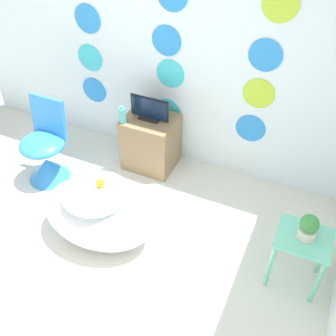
{
  "coord_description": "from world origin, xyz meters",
  "views": [
    {
      "loc": [
        1.4,
        -1.12,
        2.75
      ],
      "look_at": [
        0.45,
        0.97,
        0.76
      ],
      "focal_mm": 42.0,
      "sensor_mm": 36.0,
      "label": 1
    }
  ],
  "objects": [
    {
      "name": "side_table",
      "position": [
        1.55,
        0.94,
        0.4
      ],
      "size": [
        0.4,
        0.35,
        0.51
      ],
      "color": "#72D8B7",
      "rests_on": "ground_plane"
    },
    {
      "name": "bathtub",
      "position": [
        -0.09,
        0.72,
        0.26
      ],
      "size": [
        1.0,
        0.68,
        0.51
      ],
      "color": "white",
      "rests_on": "ground_plane"
    },
    {
      "name": "rubber_duck",
      "position": [
        -0.08,
        0.78,
        0.55
      ],
      "size": [
        0.07,
        0.08,
        0.08
      ],
      "color": "yellow",
      "rests_on": "bathtub"
    },
    {
      "name": "potted_plant_left",
      "position": [
        1.55,
        0.94,
        0.62
      ],
      "size": [
        0.13,
        0.13,
        0.22
      ],
      "color": "beige",
      "rests_on": "side_table"
    },
    {
      "name": "wall_back_dotted",
      "position": [
        -0.0,
        2.03,
        1.3
      ],
      "size": [
        4.74,
        0.05,
        2.6
      ],
      "color": "white",
      "rests_on": "ground_plane"
    },
    {
      "name": "chair",
      "position": [
        -0.97,
        1.14,
        0.28
      ],
      "size": [
        0.44,
        0.44,
        0.85
      ],
      "color": "#338CE0",
      "rests_on": "ground_plane"
    },
    {
      "name": "vase",
      "position": [
        -0.32,
        1.6,
        0.66
      ],
      "size": [
        0.07,
        0.07,
        0.18
      ],
      "color": "#51B2AD",
      "rests_on": "tv_cabinet"
    },
    {
      "name": "tv_cabinet",
      "position": [
        -0.11,
        1.76,
        0.29
      ],
      "size": [
        0.51,
        0.44,
        0.58
      ],
      "color": "#8E704C",
      "rests_on": "ground_plane"
    },
    {
      "name": "tv",
      "position": [
        -0.11,
        1.76,
        0.68
      ],
      "size": [
        0.4,
        0.12,
        0.24
      ],
      "color": "black",
      "rests_on": "tv_cabinet"
    },
    {
      "name": "ground_plane",
      "position": [
        0.0,
        0.0,
        0.0
      ],
      "size": [
        12.0,
        12.0,
        0.0
      ],
      "primitive_type": "plane",
      "color": "silver"
    }
  ]
}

